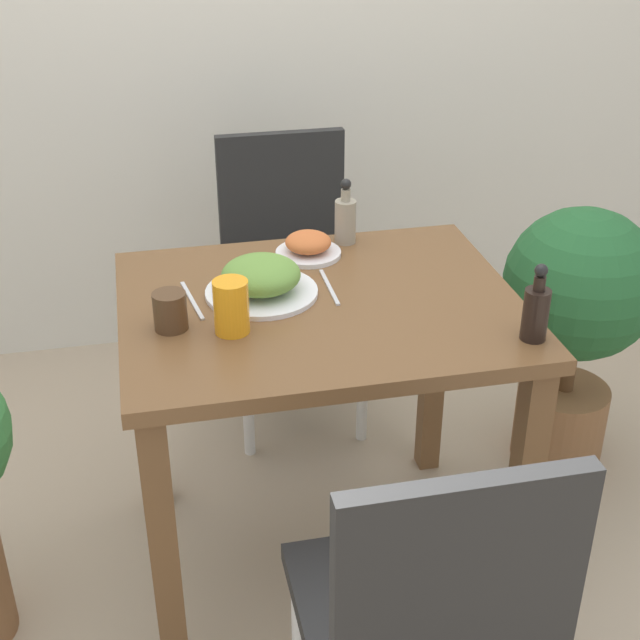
{
  "coord_description": "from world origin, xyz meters",
  "views": [
    {
      "loc": [
        -0.38,
        -1.76,
        1.71
      ],
      "look_at": [
        0.0,
        0.0,
        0.72
      ],
      "focal_mm": 50.0,
      "sensor_mm": 36.0,
      "label": 1
    }
  ],
  "objects_px": {
    "juice_glass": "(231,307)",
    "condiment_bottle": "(345,218)",
    "potted_plant_right": "(577,311)",
    "food_plate": "(261,279)",
    "side_plate": "(308,246)",
    "sauce_bottle": "(536,311)",
    "chair_near": "(429,619)",
    "chair_far": "(289,264)",
    "drink_cup": "(170,311)"
  },
  "relations": [
    {
      "from": "juice_glass",
      "to": "condiment_bottle",
      "type": "relative_size",
      "value": 0.69
    },
    {
      "from": "juice_glass",
      "to": "potted_plant_right",
      "type": "height_order",
      "value": "juice_glass"
    },
    {
      "from": "food_plate",
      "to": "potted_plant_right",
      "type": "bearing_deg",
      "value": 12.9
    },
    {
      "from": "potted_plant_right",
      "to": "condiment_bottle",
      "type": "bearing_deg",
      "value": 176.74
    },
    {
      "from": "side_plate",
      "to": "condiment_bottle",
      "type": "height_order",
      "value": "condiment_bottle"
    },
    {
      "from": "juice_glass",
      "to": "sauce_bottle",
      "type": "xyz_separation_m",
      "value": [
        0.62,
        -0.16,
        0.01
      ]
    },
    {
      "from": "chair_near",
      "to": "side_plate",
      "type": "height_order",
      "value": "chair_near"
    },
    {
      "from": "food_plate",
      "to": "sauce_bottle",
      "type": "height_order",
      "value": "sauce_bottle"
    },
    {
      "from": "chair_far",
      "to": "side_plate",
      "type": "xyz_separation_m",
      "value": [
        -0.04,
        -0.49,
        0.28
      ]
    },
    {
      "from": "juice_glass",
      "to": "sauce_bottle",
      "type": "relative_size",
      "value": 0.69
    },
    {
      "from": "chair_far",
      "to": "juice_glass",
      "type": "bearing_deg",
      "value": -108.0
    },
    {
      "from": "drink_cup",
      "to": "condiment_bottle",
      "type": "relative_size",
      "value": 0.49
    },
    {
      "from": "sauce_bottle",
      "to": "potted_plant_right",
      "type": "bearing_deg",
      "value": 52.77
    },
    {
      "from": "potted_plant_right",
      "to": "sauce_bottle",
      "type": "bearing_deg",
      "value": -127.23
    },
    {
      "from": "food_plate",
      "to": "potted_plant_right",
      "type": "distance_m",
      "value": 1.01
    },
    {
      "from": "sauce_bottle",
      "to": "potted_plant_right",
      "type": "height_order",
      "value": "sauce_bottle"
    },
    {
      "from": "side_plate",
      "to": "drink_cup",
      "type": "height_order",
      "value": "drink_cup"
    },
    {
      "from": "drink_cup",
      "to": "potted_plant_right",
      "type": "distance_m",
      "value": 1.23
    },
    {
      "from": "food_plate",
      "to": "juice_glass",
      "type": "xyz_separation_m",
      "value": [
        -0.09,
        -0.16,
        0.02
      ]
    },
    {
      "from": "side_plate",
      "to": "juice_glass",
      "type": "bearing_deg",
      "value": -124.29
    },
    {
      "from": "side_plate",
      "to": "potted_plant_right",
      "type": "relative_size",
      "value": 0.2
    },
    {
      "from": "sauce_bottle",
      "to": "potted_plant_right",
      "type": "xyz_separation_m",
      "value": [
        0.41,
        0.54,
        -0.33
      ]
    },
    {
      "from": "chair_far",
      "to": "drink_cup",
      "type": "distance_m",
      "value": 0.94
    },
    {
      "from": "chair_near",
      "to": "food_plate",
      "type": "bearing_deg",
      "value": -78.42
    },
    {
      "from": "sauce_bottle",
      "to": "chair_near",
      "type": "bearing_deg",
      "value": -128.4
    },
    {
      "from": "food_plate",
      "to": "sauce_bottle",
      "type": "xyz_separation_m",
      "value": [
        0.53,
        -0.32,
        0.03
      ]
    },
    {
      "from": "chair_far",
      "to": "potted_plant_right",
      "type": "relative_size",
      "value": 1.11
    },
    {
      "from": "drink_cup",
      "to": "sauce_bottle",
      "type": "bearing_deg",
      "value": -15.5
    },
    {
      "from": "food_plate",
      "to": "side_plate",
      "type": "bearing_deg",
      "value": 51.89
    },
    {
      "from": "chair_near",
      "to": "condiment_bottle",
      "type": "height_order",
      "value": "condiment_bottle"
    },
    {
      "from": "chair_near",
      "to": "side_plate",
      "type": "xyz_separation_m",
      "value": [
        -0.01,
        0.97,
        0.28
      ]
    },
    {
      "from": "chair_far",
      "to": "food_plate",
      "type": "bearing_deg",
      "value": -105.18
    },
    {
      "from": "chair_near",
      "to": "juice_glass",
      "type": "xyz_separation_m",
      "value": [
        -0.25,
        0.63,
        0.31
      ]
    },
    {
      "from": "sauce_bottle",
      "to": "condiment_bottle",
      "type": "relative_size",
      "value": 1.0
    },
    {
      "from": "condiment_bottle",
      "to": "side_plate",
      "type": "bearing_deg",
      "value": -150.5
    },
    {
      "from": "chair_far",
      "to": "food_plate",
      "type": "relative_size",
      "value": 3.47
    },
    {
      "from": "side_plate",
      "to": "potted_plant_right",
      "type": "height_order",
      "value": "side_plate"
    },
    {
      "from": "chair_near",
      "to": "sauce_bottle",
      "type": "relative_size",
      "value": 5.24
    },
    {
      "from": "chair_near",
      "to": "sauce_bottle",
      "type": "distance_m",
      "value": 0.67
    },
    {
      "from": "drink_cup",
      "to": "sauce_bottle",
      "type": "relative_size",
      "value": 0.49
    },
    {
      "from": "condiment_bottle",
      "to": "food_plate",
      "type": "bearing_deg",
      "value": -135.8
    },
    {
      "from": "juice_glass",
      "to": "sauce_bottle",
      "type": "distance_m",
      "value": 0.64
    },
    {
      "from": "chair_near",
      "to": "juice_glass",
      "type": "height_order",
      "value": "chair_near"
    },
    {
      "from": "side_plate",
      "to": "drink_cup",
      "type": "relative_size",
      "value": 1.96
    },
    {
      "from": "chair_far",
      "to": "sauce_bottle",
      "type": "distance_m",
      "value": 1.11
    },
    {
      "from": "sauce_bottle",
      "to": "juice_glass",
      "type": "bearing_deg",
      "value": 165.02
    },
    {
      "from": "potted_plant_right",
      "to": "juice_glass",
      "type": "bearing_deg",
      "value": -160.04
    },
    {
      "from": "juice_glass",
      "to": "potted_plant_right",
      "type": "relative_size",
      "value": 0.15
    },
    {
      "from": "chair_near",
      "to": "sauce_bottle",
      "type": "height_order",
      "value": "sauce_bottle"
    },
    {
      "from": "sauce_bottle",
      "to": "condiment_bottle",
      "type": "xyz_separation_m",
      "value": [
        -0.27,
        0.57,
        0.0
      ]
    }
  ]
}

